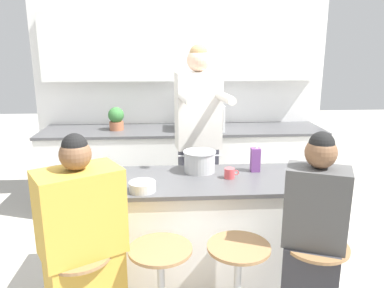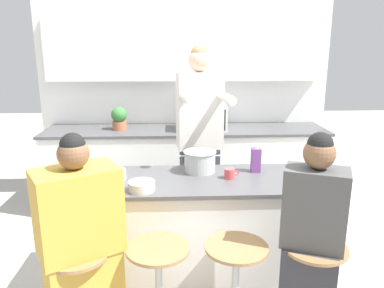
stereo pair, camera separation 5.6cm
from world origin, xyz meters
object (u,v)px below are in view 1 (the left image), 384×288
coffee_cup_near (230,173)px  fruit_bowl (113,175)px  juice_carton (255,159)px  microwave (201,117)px  person_cooking (198,150)px  person_wrapped_blanket (84,257)px  potted_plant (116,118)px  cooking_pot (200,161)px  kitchen_island (193,232)px  person_seated_near (312,251)px

coffee_cup_near → fruit_bowl: bearing=178.5°
juice_carton → microwave: (-0.30, 1.34, 0.09)m
person_cooking → person_wrapped_blanket: size_ratio=1.33×
fruit_bowl → potted_plant: bearing=96.2°
potted_plant → cooking_pot: bearing=-59.3°
person_cooking → fruit_bowl: bearing=-145.4°
coffee_cup_near → kitchen_island: bearing=-179.7°
kitchen_island → cooking_pot: bearing=68.2°
coffee_cup_near → juice_carton: size_ratio=0.54×
person_cooking → cooking_pot: person_cooking is taller
person_wrapped_blanket → coffee_cup_near: person_wrapped_blanket is taller
person_seated_near → juice_carton: 0.87m
person_cooking → person_wrapped_blanket: person_cooking is taller
potted_plant → fruit_bowl: bearing=-83.8°
fruit_bowl → microwave: size_ratio=0.37×
person_seated_near → coffee_cup_near: 0.81m
person_seated_near → coffee_cup_near: (-0.41, 0.63, 0.29)m
kitchen_island → potted_plant: bearing=116.0°
person_seated_near → microwave: (-0.49, 2.12, 0.44)m
person_seated_near → fruit_bowl: bearing=175.5°
person_seated_near → kitchen_island: bearing=160.2°
coffee_cup_near → potted_plant: bearing=123.7°
coffee_cup_near → person_cooking: bearing=106.0°
person_wrapped_blanket → person_seated_near: (1.36, -0.00, -0.02)m
fruit_bowl → juice_carton: juice_carton is taller
person_wrapped_blanket → coffee_cup_near: bearing=3.7°
person_seated_near → microwave: bearing=125.8°
juice_carton → person_cooking: bearing=129.7°
kitchen_island → microwave: size_ratio=3.60×
person_seated_near → potted_plant: 2.63m
person_cooking → microwave: 0.87m
kitchen_island → person_wrapped_blanket: 0.95m
cooking_pot → microwave: (0.13, 1.33, 0.10)m
person_wrapped_blanket → cooking_pot: 1.13m
person_wrapped_blanket → potted_plant: 2.20m
kitchen_island → person_seated_near: (0.68, -0.63, 0.18)m
kitchen_island → potted_plant: size_ratio=6.85×
person_wrapped_blanket → fruit_bowl: size_ratio=7.63×
cooking_pot → coffee_cup_near: cooking_pot is taller
person_seated_near → person_cooking: bearing=137.8°
kitchen_island → juice_carton: bearing=16.1°
person_wrapped_blanket → microwave: 2.33m
person_cooking → person_wrapped_blanket: bearing=-129.0°
coffee_cup_near → cooking_pot: bearing=142.1°
kitchen_island → person_seated_near: person_seated_near is taller
cooking_pot → juice_carton: 0.44m
cooking_pot → fruit_bowl: (-0.65, -0.14, -0.05)m
kitchen_island → fruit_bowl: 0.75m
cooking_pot → juice_carton: juice_carton is taller
kitchen_island → fruit_bowl: fruit_bowl is taller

